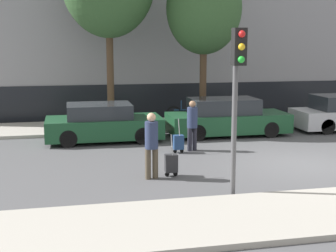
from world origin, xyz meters
The scene contains 12 objects.
ground_plane centered at (0.00, 0.00, 0.00)m, with size 80.00×80.00×0.00m, color #4C4C4F.
sidewalk_far centered at (0.00, 7.00, 0.06)m, with size 28.00×3.00×0.12m.
building_facade centered at (0.00, 10.78, 5.40)m, with size 28.00×3.23×10.82m.
parked_car_0 centered at (-5.48, 4.51, 0.63)m, with size 4.08×1.86×1.34m.
parked_car_1 centered at (-0.81, 4.59, 0.66)m, with size 4.55×1.76×1.41m.
pedestrian_left centered at (-4.60, -0.50, 0.98)m, with size 0.35×0.34×1.73m.
trolley_left centered at (-4.06, -0.40, 0.35)m, with size 0.34×0.29×1.13m.
pedestrian_right centered at (-2.75, 2.36, 0.93)m, with size 0.34×0.34×1.64m.
trolley_right centered at (-3.26, 2.15, 0.35)m, with size 0.34×0.29×1.12m.
traffic_light centered at (-3.02, -2.36, 2.71)m, with size 0.28×0.47×3.80m.
parked_bicycle centered at (-1.82, 6.95, 0.49)m, with size 1.77×0.06×0.96m.
bare_tree_near_crossing centered at (-1.26, 6.29, 4.81)m, with size 3.00×3.00×6.55m.
Camera 1 is at (-6.63, -12.05, 3.49)m, focal length 50.00 mm.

